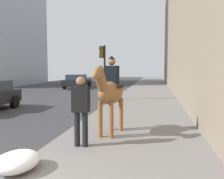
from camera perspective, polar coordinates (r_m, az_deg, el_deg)
mounted_horse_near at (r=7.20m, az=-0.41°, el=-0.39°), size 2.14×0.80×2.27m
pedestrian_greeting at (r=6.15m, az=-7.03°, el=-3.85°), size 0.26×0.40×1.70m
car_near_lane at (r=26.63m, az=-7.88°, el=1.90°), size 4.67×2.08×1.44m
traffic_light_near_curb at (r=15.24m, az=-2.02°, el=5.79°), size 0.20×0.44×3.41m
snow_pile_near at (r=5.17m, az=-20.63°, el=-14.93°), size 1.01×0.78×0.35m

